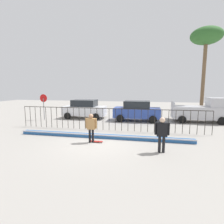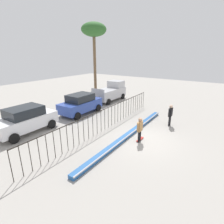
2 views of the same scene
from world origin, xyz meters
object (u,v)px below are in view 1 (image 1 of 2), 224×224
at_px(parked_car_white, 85,109).
at_px(stop_sign, 44,103).
at_px(skateboarder, 91,125).
at_px(parked_car_blue, 137,111).
at_px(skateboard, 96,141).
at_px(palm_tree_tall, 206,38).
at_px(camera_operator, 162,132).
at_px(pickup_truck, 202,111).

bearing_deg(parked_car_white, stop_sign, -156.72).
relative_size(skateboarder, parked_car_blue, 0.39).
xyz_separation_m(skateboard, palm_tree_tall, (8.51, 10.61, 7.99)).
distance_m(camera_operator, parked_car_blue, 8.18).
xyz_separation_m(skateboarder, camera_operator, (3.84, -0.83, 0.04)).
bearing_deg(parked_car_blue, pickup_truck, 7.85).
distance_m(camera_operator, stop_sign, 12.59).
bearing_deg(pickup_truck, parked_car_blue, -169.53).
bearing_deg(parked_car_blue, stop_sign, -169.14).
distance_m(skateboarder, palm_tree_tall, 15.50).
bearing_deg(camera_operator, parked_car_white, -34.33).
bearing_deg(palm_tree_tall, stop_sign, -163.08).
bearing_deg(skateboarder, parked_car_white, 141.68).
xyz_separation_m(skateboarder, parked_car_white, (-3.17, 7.56, -0.03)).
distance_m(skateboarder, parked_car_white, 8.20).
distance_m(skateboarder, camera_operator, 3.92).
relative_size(skateboarder, camera_operator, 0.96).
distance_m(camera_operator, parked_car_white, 10.93).
xyz_separation_m(pickup_truck, stop_sign, (-14.75, -1.74, 0.58)).
distance_m(skateboard, camera_operator, 3.82).
xyz_separation_m(skateboarder, palm_tree_tall, (8.76, 10.66, 7.04)).
bearing_deg(skateboard, parked_car_blue, 93.81).
xyz_separation_m(parked_car_white, palm_tree_tall, (11.94, 3.10, 7.07)).
distance_m(camera_operator, pickup_truck, 9.46).
height_order(parked_car_white, stop_sign, stop_sign).
relative_size(stop_sign, palm_tree_tall, 0.27).
bearing_deg(pickup_truck, skateboarder, -130.55).
xyz_separation_m(pickup_truck, palm_tree_tall, (0.78, 2.99, 7.01)).
relative_size(camera_operator, parked_car_white, 0.41).
bearing_deg(skateboard, stop_sign, 158.86).
xyz_separation_m(parked_car_blue, stop_sign, (-8.93, -1.24, 0.64)).
height_order(skateboard, parked_car_blue, parked_car_blue).
bearing_deg(skateboarder, palm_tree_tall, 79.49).
xyz_separation_m(skateboard, parked_car_white, (-3.43, 7.50, 0.91)).
bearing_deg(skateboard, camera_operator, 5.01).
bearing_deg(palm_tree_tall, parked_car_white, -165.43).
height_order(camera_operator, parked_car_blue, parked_car_blue).
relative_size(parked_car_white, pickup_truck, 0.91).
bearing_deg(pickup_truck, palm_tree_tall, 80.96).
height_order(skateboarder, pickup_truck, pickup_truck).
distance_m(pickup_truck, palm_tree_tall, 7.66).
distance_m(skateboarder, stop_sign, 9.02).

